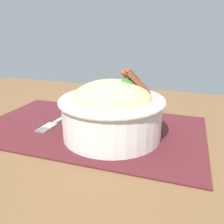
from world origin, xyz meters
TOP-DOWN VIEW (x-y plane):
  - table at (0.00, 0.00)m, footprint 1.18×0.77m
  - placemat at (-0.01, 0.02)m, footprint 0.49×0.30m
  - bowl at (-0.07, 0.04)m, footprint 0.22×0.22m
  - fork at (0.07, 0.02)m, footprint 0.02×0.13m

SIDE VIEW (x-z plane):
  - table at x=0.00m, z-range 0.30..1.04m
  - placemat at x=-0.01m, z-range 0.74..0.74m
  - fork at x=0.07m, z-range 0.74..0.75m
  - bowl at x=-0.07m, z-range 0.73..0.87m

